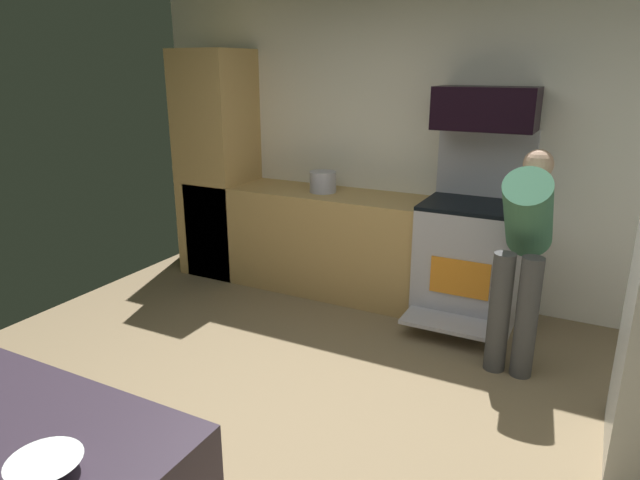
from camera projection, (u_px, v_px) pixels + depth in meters
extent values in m
cube|color=#846F50|center=(285.00, 433.00, 3.10)|extent=(5.20, 4.80, 0.02)
cube|color=silver|center=(424.00, 147.00, 4.69)|extent=(5.20, 0.12, 2.60)
cube|color=tan|center=(311.00, 239.00, 5.04)|extent=(2.40, 0.60, 0.90)
cube|color=tan|center=(218.00, 165.00, 5.29)|extent=(0.60, 0.60, 2.10)
cube|color=#B4B3BD|center=(470.00, 264.00, 4.38)|extent=(0.76, 0.64, 0.92)
cube|color=black|center=(475.00, 205.00, 4.24)|extent=(0.76, 0.64, 0.03)
cube|color=#B4B3BD|center=(486.00, 162.00, 4.40)|extent=(0.76, 0.06, 0.54)
cube|color=orange|center=(459.00, 278.00, 4.11)|extent=(0.44, 0.01, 0.28)
cube|color=#B4B3BD|center=(451.00, 324.00, 4.08)|extent=(0.72, 0.30, 0.03)
cube|color=black|center=(486.00, 108.00, 4.11)|extent=(0.74, 0.38, 0.32)
cylinder|color=#464646|center=(499.00, 313.00, 3.63)|extent=(0.14, 0.14, 0.82)
cylinder|color=#464646|center=(527.00, 318.00, 3.55)|extent=(0.14, 0.14, 0.82)
cylinder|color=#3F7757|center=(528.00, 214.00, 3.57)|extent=(0.30, 0.63, 0.65)
sphere|color=tan|center=(538.00, 164.00, 3.70)|extent=(0.20, 0.20, 0.20)
cone|color=white|center=(45.00, 467.00, 1.49)|extent=(0.20, 0.20, 0.05)
cylinder|color=#B3B3C4|center=(323.00, 182.00, 4.82)|extent=(0.23, 0.23, 0.18)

